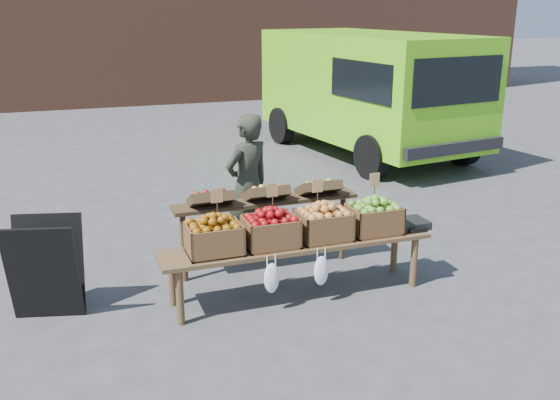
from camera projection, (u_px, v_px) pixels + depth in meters
name	position (u px, v px, depth m)	size (l,w,h in m)	color
ground	(383.00, 289.00, 6.37)	(80.00, 80.00, 0.00)	#414144
delivery_van	(367.00, 95.00, 11.86)	(2.33, 5.08, 2.27)	#64CF16
vendor	(248.00, 185.00, 7.06)	(0.60, 0.39, 1.64)	#272C21
chalkboard_sign	(46.00, 268.00, 5.67)	(0.63, 0.35, 0.96)	black
back_table	(266.00, 224.00, 6.69)	(2.10, 0.44, 1.04)	#3A2B19
display_bench	(297.00, 269.00, 6.14)	(2.70, 0.56, 0.57)	brown
crate_golden_apples	(214.00, 239.00, 5.75)	(0.50, 0.40, 0.28)	brown
crate_russet_pears	(270.00, 232.00, 5.92)	(0.50, 0.40, 0.28)	maroon
crate_red_apples	(323.00, 225.00, 6.10)	(0.50, 0.40, 0.28)	#AE7F1C
crate_green_apples	(374.00, 219.00, 6.27)	(0.50, 0.40, 0.28)	#4F881A
weighing_scale	(410.00, 224.00, 6.44)	(0.34, 0.30, 0.08)	black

